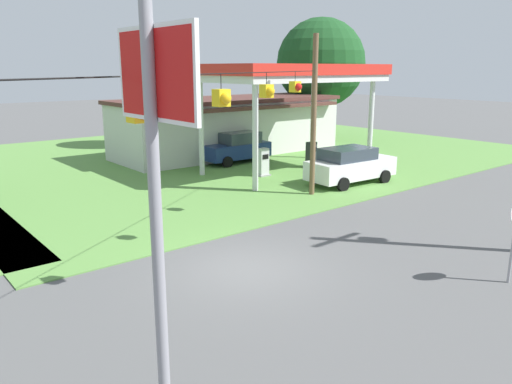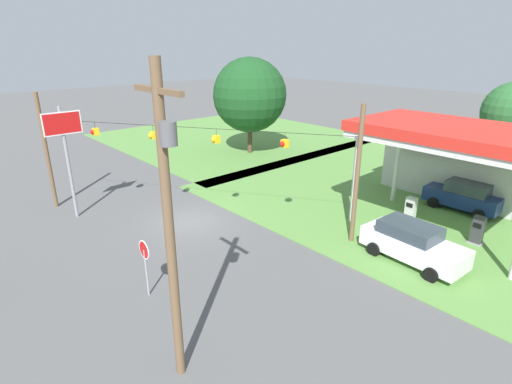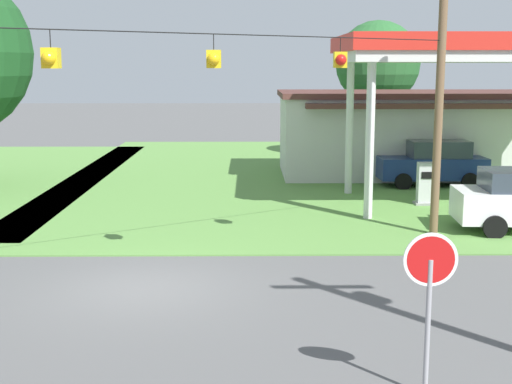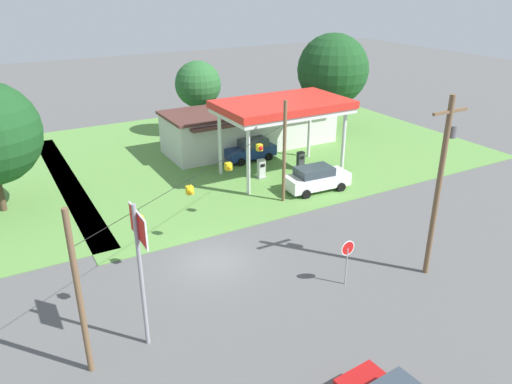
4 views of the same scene
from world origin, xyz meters
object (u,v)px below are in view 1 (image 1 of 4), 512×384
object	(u,v)px
fuel_pump_near	(263,163)
stop_sign_overhead	(156,146)
tree_behind_station	(153,78)
car_at_pumps_front	(350,165)
tree_far_back	(321,63)
fuel_pump_far	(311,156)
gas_station_canopy	(289,74)
gas_station_store	(230,126)
car_at_pumps_rear	(236,147)

from	to	relation	value
fuel_pump_near	stop_sign_overhead	xyz separation A→B (m)	(-13.71, -14.07, 3.94)
tree_behind_station	car_at_pumps_front	bearing A→B (deg)	-84.20
stop_sign_overhead	tree_far_back	distance (m)	34.67
fuel_pump_far	car_at_pumps_front	distance (m)	4.35
gas_station_canopy	gas_station_store	size ratio (longest dim) A/B	0.62
fuel_pump_far	tree_behind_station	bearing A→B (deg)	103.61
car_at_pumps_rear	tree_far_back	world-z (taller)	tree_far_back
gas_station_canopy	fuel_pump_far	size ratio (longest dim) A/B	6.41
tree_far_back	fuel_pump_far	bearing A→B (deg)	-138.20
fuel_pump_near	fuel_pump_far	bearing A→B (deg)	0.00
gas_station_store	car_at_pumps_rear	world-z (taller)	gas_station_store
car_at_pumps_rear	fuel_pump_near	bearing A→B (deg)	71.24
fuel_pump_far	car_at_pumps_front	xyz separation A→B (m)	(-1.41, -4.11, 0.24)
gas_station_store	fuel_pump_near	distance (m)	7.93
car_at_pumps_rear	gas_station_store	bearing A→B (deg)	-121.15
gas_station_canopy	fuel_pump_far	bearing A→B (deg)	-0.05
gas_station_store	tree_behind_station	xyz separation A→B (m)	(-2.57, 5.76, 3.10)
fuel_pump_far	car_at_pumps_rear	distance (m)	4.75
gas_station_store	stop_sign_overhead	world-z (taller)	stop_sign_overhead
stop_sign_overhead	gas_station_store	bearing A→B (deg)	51.71
car_at_pumps_front	stop_sign_overhead	bearing A→B (deg)	-144.55
stop_sign_overhead	tree_behind_station	distance (m)	30.56
car_at_pumps_front	car_at_pumps_rear	world-z (taller)	car_at_pumps_rear
car_at_pumps_rear	tree_behind_station	xyz separation A→B (m)	(-0.79, 8.85, 4.02)
fuel_pump_near	tree_behind_station	xyz separation A→B (m)	(0.52, 12.97, 4.27)
fuel_pump_far	stop_sign_overhead	size ratio (longest dim) A/B	0.23
fuel_pump_near	stop_sign_overhead	size ratio (longest dim) A/B	0.23
fuel_pump_far	car_at_pumps_front	world-z (taller)	car_at_pumps_front
car_at_pumps_rear	tree_behind_station	world-z (taller)	tree_behind_station
tree_behind_station	tree_far_back	world-z (taller)	tree_far_back
tree_far_back	car_at_pumps_rear	bearing A→B (deg)	-160.50
fuel_pump_far	gas_station_store	bearing A→B (deg)	94.53
gas_station_canopy	tree_behind_station	size ratio (longest dim) A/B	1.36
fuel_pump_near	fuel_pump_far	xyz separation A→B (m)	(3.66, 0.00, 0.00)
stop_sign_overhead	fuel_pump_far	bearing A→B (deg)	39.01
fuel_pump_near	stop_sign_overhead	bearing A→B (deg)	-134.26
car_at_pumps_front	tree_far_back	bearing A→B (deg)	52.82
gas_station_store	tree_far_back	distance (m)	10.64
gas_station_store	tree_behind_station	size ratio (longest dim) A/B	2.20
gas_station_canopy	tree_far_back	xyz separation A→B (m)	(11.00, 8.20, 0.69)
gas_station_store	car_at_pumps_front	xyz separation A→B (m)	(-0.83, -11.32, -0.93)
car_at_pumps_front	gas_station_store	bearing A→B (deg)	89.27
gas_station_canopy	car_at_pumps_front	world-z (taller)	gas_station_canopy
gas_station_canopy	tree_far_back	distance (m)	13.73
fuel_pump_far	gas_station_canopy	bearing A→B (deg)	179.95
car_at_pumps_front	gas_station_canopy	bearing A→B (deg)	99.38
stop_sign_overhead	tree_far_back	xyz separation A→B (m)	(26.54, 22.27, 1.39)
gas_station_canopy	fuel_pump_far	xyz separation A→B (m)	(1.83, -0.00, -4.63)
car_at_pumps_rear	tree_behind_station	size ratio (longest dim) A/B	0.60
gas_station_store	car_at_pumps_rear	bearing A→B (deg)	-119.99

